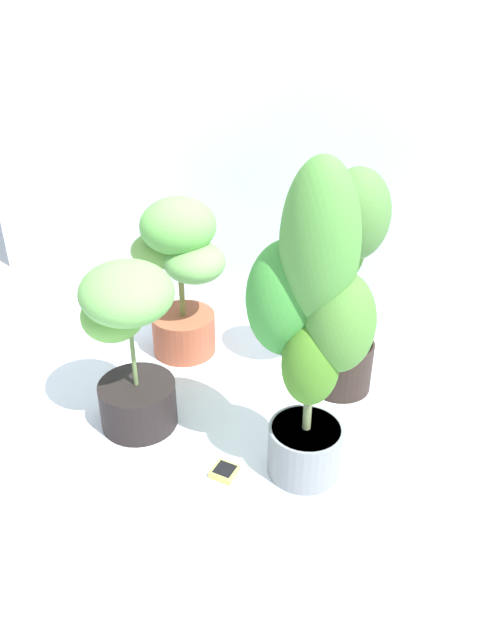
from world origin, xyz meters
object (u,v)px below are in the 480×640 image
(potted_plant_front_right, at_px, (311,318))
(potted_plant_back_left, at_px, (180,267))
(potted_plant_back_right, at_px, (347,273))
(potted_plant_front_left, at_px, (128,336))
(hygrometer_box, at_px, (225,472))

(potted_plant_front_right, relative_size, potted_plant_back_left, 1.53)
(potted_plant_back_right, xyz_separation_m, potted_plant_front_right, (-0.02, -0.52, 0.09))
(potted_plant_front_left, distance_m, potted_plant_back_right, 0.82)
(potted_plant_front_left, bearing_deg, potted_plant_back_left, 92.85)
(potted_plant_back_right, bearing_deg, potted_plant_back_left, 177.45)
(potted_plant_back_left, bearing_deg, hygrometer_box, -56.56)
(potted_plant_front_left, relative_size, potted_plant_back_left, 0.92)
(potted_plant_back_right, distance_m, potted_plant_front_right, 0.52)
(potted_plant_front_left, height_order, potted_plant_back_left, potted_plant_back_left)
(potted_plant_front_left, xyz_separation_m, potted_plant_front_right, (0.64, -0.04, 0.22))
(potted_plant_back_right, bearing_deg, potted_plant_front_right, -91.98)
(potted_plant_back_left, xyz_separation_m, hygrometer_box, (0.43, -0.65, -0.39))
(potted_plant_back_right, relative_size, potted_plant_front_right, 0.84)
(potted_plant_front_left, relative_size, hygrometer_box, 7.08)
(potted_plant_back_right, xyz_separation_m, hygrometer_box, (-0.25, -0.62, -0.49))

